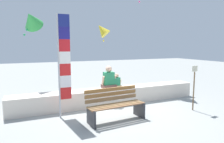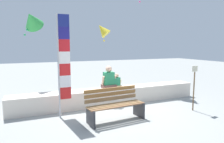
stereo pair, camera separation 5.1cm
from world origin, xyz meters
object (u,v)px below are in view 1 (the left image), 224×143
person_child (117,82)px  flag_banner (63,61)px  park_bench (115,105)px  person_adult (109,80)px  kite_yellow (102,30)px  kite_green (31,20)px  sign_post (194,84)px

person_child → flag_banner: bearing=-159.6°
flag_banner → park_bench: bearing=-32.9°
person_adult → kite_yellow: bearing=73.2°
park_bench → person_adult: person_adult is taller
flag_banner → person_adult: bearing=23.7°
park_bench → kite_green: 4.50m
flag_banner → sign_post: 4.12m
park_bench → kite_green: (-1.94, 3.13, 2.58)m
person_child → sign_post: 2.60m
kite_yellow → flag_banner: bearing=-124.7°
kite_yellow → sign_post: size_ratio=0.68×
park_bench → sign_post: (2.65, -0.22, 0.43)m
flag_banner → kite_yellow: kite_yellow is taller
park_bench → sign_post: size_ratio=1.16×
kite_yellow → sign_post: 5.42m
park_bench → kite_yellow: 5.43m
person_child → kite_yellow: kite_yellow is taller
park_bench → kite_yellow: kite_yellow is taller
person_adult → person_child: 0.33m
person_adult → kite_yellow: kite_yellow is taller
person_adult → park_bench: bearing=-106.5°
flag_banner → kite_green: (-0.67, 2.32, 1.37)m
person_adult → kite_green: kite_green is taller
kite_green → sign_post: (4.58, -3.36, -2.16)m
kite_yellow → sign_post: bearing=-75.6°
person_adult → person_child: (0.31, 0.00, -0.11)m
kite_yellow → park_bench: bearing=-106.7°
park_bench → person_child: bearing=63.8°
flag_banner → sign_post: (3.91, -1.04, -0.79)m
person_child → kite_yellow: 3.77m
kite_yellow → person_adult: bearing=-106.8°
park_bench → person_child: (0.78, 1.58, 0.34)m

